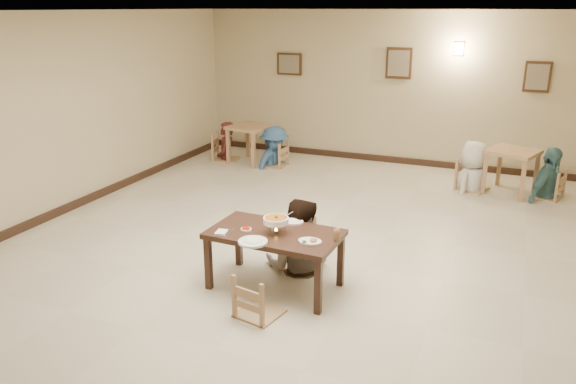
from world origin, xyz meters
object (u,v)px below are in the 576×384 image
at_px(bg_table_right, 512,158).
at_px(bg_chair_ll, 225,135).
at_px(curry_warmer, 276,220).
at_px(bg_diner_b, 274,126).
at_px(drink_glass, 337,235).
at_px(bg_diner_c, 477,141).
at_px(bg_chair_lr, 274,143).
at_px(bg_diner_a, 225,122).
at_px(bg_diner_d, 554,147).
at_px(bg_table_left, 250,132).
at_px(chair_near, 259,275).
at_px(main_table, 275,238).
at_px(bg_chair_rr, 550,171).
at_px(bg_chair_rl, 474,161).
at_px(chair_far, 299,225).
at_px(main_diner, 299,199).

height_order(bg_table_right, bg_chair_ll, bg_chair_ll).
distance_m(curry_warmer, bg_diner_b, 5.15).
xyz_separation_m(drink_glass, bg_diner_c, (1.03, 4.57, 0.12)).
bearing_deg(bg_chair_lr, bg_diner_b, -176.50).
distance_m(bg_diner_a, bg_diner_b, 1.12).
bearing_deg(bg_diner_d, bg_table_left, 117.88).
xyz_separation_m(curry_warmer, drink_glass, (0.68, 0.06, -0.09)).
distance_m(chair_near, bg_diner_a, 6.28).
bearing_deg(chair_near, bg_diner_d, -107.16).
relative_size(main_table, chair_near, 1.64).
relative_size(curry_warmer, drink_glass, 2.36).
bearing_deg(main_table, bg_diner_b, 115.97).
distance_m(bg_diner_c, bg_diner_d, 1.20).
height_order(main_table, bg_table_right, bg_table_right).
bearing_deg(bg_chair_ll, bg_diner_d, -105.91).
height_order(bg_chair_rr, bg_diner_c, bg_diner_c).
bearing_deg(bg_chair_ll, bg_chair_rl, -106.38).
distance_m(bg_chair_lr, bg_chair_rl, 3.81).
relative_size(main_table, bg_table_right, 1.53).
relative_size(bg_chair_ll, bg_diner_d, 0.62).
distance_m(main_table, chair_far, 0.69).
bearing_deg(bg_chair_ll, drink_glass, -155.29).
xyz_separation_m(bg_chair_ll, bg_chair_rl, (4.93, -0.12, -0.02)).
bearing_deg(bg_chair_ll, bg_diner_a, -0.00).
height_order(bg_diner_c, bg_diner_d, bg_diner_d).
relative_size(main_diner, bg_diner_c, 1.03).
distance_m(drink_glass, bg_diner_b, 5.41).
height_order(main_diner, bg_table_left, main_diner).
xyz_separation_m(bg_chair_lr, bg_diner_b, (0.00, 0.00, 0.33)).
distance_m(main_table, bg_table_right, 5.20).
xyz_separation_m(bg_chair_ll, bg_chair_rr, (6.13, -0.10, -0.06)).
bearing_deg(chair_near, bg_table_left, -51.81).
relative_size(chair_far, bg_table_right, 1.05).
xyz_separation_m(drink_glass, bg_table_left, (-3.34, 4.72, -0.11)).
height_order(chair_far, curry_warmer, chair_far).
height_order(main_table, bg_diner_a, bg_diner_a).
bearing_deg(bg_chair_rl, curry_warmer, 177.65).
xyz_separation_m(curry_warmer, bg_diner_b, (-2.10, 4.71, -0.02)).
xyz_separation_m(bg_table_right, bg_diner_b, (-4.41, 0.03, 0.19)).
distance_m(bg_chair_ll, bg_chair_lr, 1.12).
bearing_deg(bg_diner_c, bg_chair_rr, 113.86).
xyz_separation_m(bg_diner_b, bg_diner_c, (3.81, -0.07, 0.06)).
distance_m(drink_glass, bg_diner_d, 5.11).
xyz_separation_m(bg_chair_rl, bg_diner_c, (-0.00, 0.00, 0.35)).
xyz_separation_m(bg_table_left, bg_chair_lr, (0.56, -0.07, -0.15)).
xyz_separation_m(bg_chair_ll, bg_diner_b, (1.12, -0.04, 0.28)).
height_order(bg_chair_ll, bg_chair_lr, bg_chair_ll).
bearing_deg(chair_near, drink_glass, -121.92).
distance_m(main_diner, curry_warmer, 0.60).
bearing_deg(bg_chair_lr, chair_near, 25.71).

